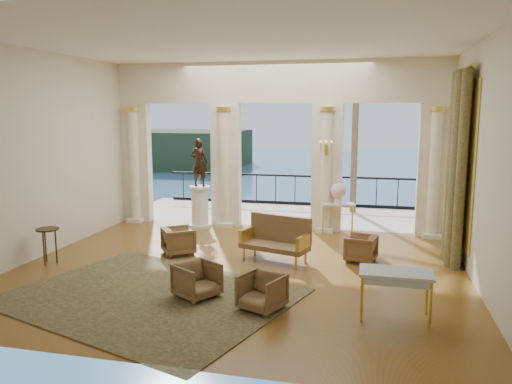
% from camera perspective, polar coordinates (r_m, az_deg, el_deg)
% --- Properties ---
extents(floor, '(9.00, 9.00, 0.00)m').
position_cam_1_polar(floor, '(10.28, -2.02, -8.86)').
color(floor, '#4D2C0D').
rests_on(floor, ground).
extents(room_walls, '(9.00, 9.00, 9.00)m').
position_cam_1_polar(room_walls, '(8.70, -4.09, 7.16)').
color(room_walls, beige).
rests_on(room_walls, ground).
extents(arcade, '(9.00, 0.56, 4.50)m').
position_cam_1_polar(arcade, '(13.51, 2.23, 6.63)').
color(arcade, beige).
rests_on(arcade, ground).
extents(terrace, '(10.00, 3.60, 0.10)m').
position_cam_1_polar(terrace, '(15.77, 3.56, -2.66)').
color(terrace, '#B8AD9D').
rests_on(terrace, ground).
extents(balustrade, '(9.00, 0.06, 1.03)m').
position_cam_1_polar(balustrade, '(17.24, 4.48, -0.10)').
color(balustrade, black).
rests_on(balustrade, terrace).
extents(palm_tree, '(2.00, 2.00, 4.50)m').
position_cam_1_polar(palm_tree, '(16.06, 11.42, 12.25)').
color(palm_tree, '#4C3823').
rests_on(palm_tree, terrace).
extents(headland, '(22.00, 18.00, 6.00)m').
position_cam_1_polar(headland, '(86.07, -9.01, 4.94)').
color(headland, black).
rests_on(headland, sea).
extents(sea, '(160.00, 160.00, 0.00)m').
position_cam_1_polar(sea, '(70.07, 11.08, 1.47)').
color(sea, '#1C527D').
rests_on(sea, ground).
extents(curtain, '(0.33, 1.40, 4.09)m').
position_cam_1_polar(curtain, '(11.11, 21.99, 2.51)').
color(curtain, '#4C4923').
rests_on(curtain, ground).
extents(window_frame, '(0.04, 1.60, 3.40)m').
position_cam_1_polar(window_frame, '(11.13, 22.96, 2.88)').
color(window_frame, gold).
rests_on(window_frame, room_walls).
extents(wall_sconce, '(0.30, 0.11, 0.33)m').
position_cam_1_polar(wall_sconce, '(13.02, 8.03, 4.89)').
color(wall_sconce, gold).
rests_on(wall_sconce, arcade).
extents(rug, '(5.54, 4.88, 0.02)m').
position_cam_1_polar(rug, '(9.05, -12.07, -11.55)').
color(rug, '#2C3419').
rests_on(rug, ground).
extents(armchair_a, '(0.87, 0.88, 0.67)m').
position_cam_1_polar(armchair_a, '(8.77, -6.75, -9.81)').
color(armchair_a, '#3F2F1E').
rests_on(armchair_a, ground).
extents(armchair_b, '(0.82, 0.79, 0.66)m').
position_cam_1_polar(armchair_b, '(8.21, 0.66, -11.16)').
color(armchair_b, '#3F2F1E').
rests_on(armchair_b, ground).
extents(armchair_c, '(0.69, 0.72, 0.63)m').
position_cam_1_polar(armchair_c, '(10.96, 11.88, -6.18)').
color(armchair_c, '#3F2F1E').
rests_on(armchair_c, ground).
extents(armchair_d, '(0.89, 0.90, 0.68)m').
position_cam_1_polar(armchair_d, '(11.39, -8.84, -5.38)').
color(armchair_d, '#3F2F1E').
rests_on(armchair_d, ground).
extents(settee, '(1.57, 1.01, 0.96)m').
position_cam_1_polar(settee, '(10.78, 2.39, -5.36)').
color(settee, '#3F2F1E').
rests_on(settee, ground).
extents(game_table, '(1.11, 0.61, 0.76)m').
position_cam_1_polar(game_table, '(8.07, 15.70, -9.22)').
color(game_table, '#A5BDD0').
rests_on(game_table, ground).
extents(pedestal, '(0.63, 0.63, 1.15)m').
position_cam_1_polar(pedestal, '(13.93, -6.43, -1.75)').
color(pedestal, silver).
rests_on(pedestal, ground).
extents(statue, '(0.49, 0.33, 1.31)m').
position_cam_1_polar(statue, '(13.75, -6.53, 3.38)').
color(statue, black).
rests_on(statue, pedestal).
extents(console_table, '(0.90, 0.51, 0.81)m').
position_cam_1_polar(console_table, '(13.24, 9.36, -1.89)').
color(console_table, silver).
rests_on(console_table, ground).
extents(urn, '(0.41, 0.41, 0.54)m').
position_cam_1_polar(urn, '(13.16, 9.41, 0.02)').
color(urn, white).
rests_on(urn, console_table).
extents(side_table, '(0.47, 0.47, 0.76)m').
position_cam_1_polar(side_table, '(11.36, -22.72, -4.40)').
color(side_table, black).
rests_on(side_table, ground).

